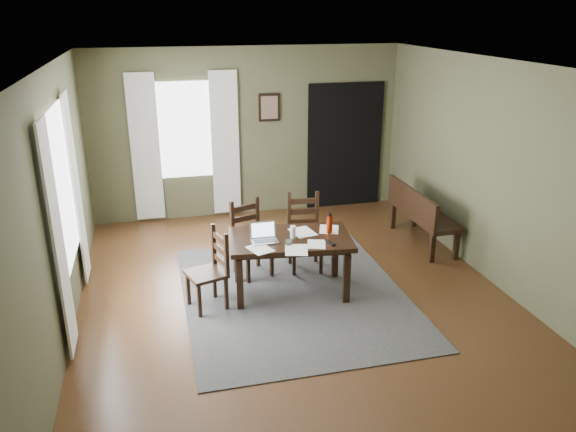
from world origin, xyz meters
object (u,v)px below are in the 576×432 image
object	(u,v)px
dining_table	(290,244)
chair_back_right	(305,233)
bench	(420,211)
chair_back_left	(251,239)
water_bottle	(329,224)
chair_end	(210,271)
laptop	(264,236)

from	to	relation	value
dining_table	chair_back_right	xyz separation A→B (m)	(0.35, 0.63, -0.15)
chair_back_right	bench	distance (m)	1.86
chair_back_left	water_bottle	bearing A→B (deg)	-55.02
chair_end	chair_back_right	xyz separation A→B (m)	(1.32, 0.75, 0.03)
dining_table	chair_back_right	world-z (taller)	chair_back_right
chair_back_right	water_bottle	world-z (taller)	chair_back_right
dining_table	chair_back_left	size ratio (longest dim) A/B	1.56
dining_table	chair_end	distance (m)	0.99
dining_table	laptop	xyz separation A→B (m)	(-0.32, -0.02, 0.14)
chair_back_left	water_bottle	size ratio (longest dim) A/B	3.88
chair_back_right	laptop	bearing A→B (deg)	-130.32
chair_end	water_bottle	world-z (taller)	water_bottle
dining_table	chair_end	size ratio (longest dim) A/B	1.63
chair_back_left	water_bottle	world-z (taller)	chair_back_left
chair_end	water_bottle	bearing A→B (deg)	77.90
chair_back_right	water_bottle	bearing A→B (deg)	-72.54
dining_table	laptop	world-z (taller)	laptop
chair_end	water_bottle	size ratio (longest dim) A/B	3.70
chair_end	chair_back_right	distance (m)	1.52
bench	chair_back_right	bearing A→B (deg)	101.88
chair_end	chair_back_right	size ratio (longest dim) A/B	0.93
bench	laptop	world-z (taller)	laptop
dining_table	chair_back_right	distance (m)	0.74
laptop	chair_back_right	bearing A→B (deg)	44.34
chair_end	laptop	world-z (taller)	chair_end
dining_table	bench	distance (m)	2.40
chair_back_left	laptop	world-z (taller)	chair_back_left
water_bottle	chair_back_right	bearing A→B (deg)	101.87
dining_table	water_bottle	size ratio (longest dim) A/B	6.04
chair_back_right	dining_table	bearing A→B (deg)	-113.66
chair_back_right	bench	bearing A→B (deg)	17.47
chair_end	water_bottle	xyz separation A→B (m)	(1.45, 0.13, 0.38)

